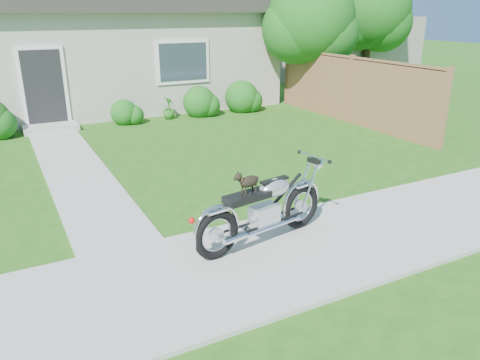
{
  "coord_description": "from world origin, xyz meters",
  "views": [
    {
      "loc": [
        -2.71,
        -4.65,
        3.08
      ],
      "look_at": [
        0.26,
        1.0,
        0.75
      ],
      "focal_mm": 35.0,
      "sensor_mm": 36.0,
      "label": 1
    }
  ],
  "objects_px": {
    "house": "(77,40)",
    "potted_plant_right": "(169,108)",
    "tree_far": "(374,12)",
    "motorcycle_with_dog": "(265,208)",
    "fence": "(350,89)",
    "tree_near": "(315,23)"
  },
  "relations": [
    {
      "from": "tree_near",
      "to": "tree_far",
      "type": "relative_size",
      "value": 0.9
    },
    {
      "from": "potted_plant_right",
      "to": "motorcycle_with_dog",
      "type": "bearing_deg",
      "value": -100.5
    },
    {
      "from": "tree_far",
      "to": "potted_plant_right",
      "type": "distance_m",
      "value": 9.25
    },
    {
      "from": "tree_near",
      "to": "potted_plant_right",
      "type": "xyz_separation_m",
      "value": [
        -4.76,
        0.6,
        -2.36
      ]
    },
    {
      "from": "tree_far",
      "to": "motorcycle_with_dog",
      "type": "height_order",
      "value": "tree_far"
    },
    {
      "from": "fence",
      "to": "tree_far",
      "type": "distance_m",
      "value": 6.21
    },
    {
      "from": "motorcycle_with_dog",
      "to": "fence",
      "type": "bearing_deg",
      "value": 32.09
    },
    {
      "from": "tree_near",
      "to": "motorcycle_with_dog",
      "type": "relative_size",
      "value": 1.9
    },
    {
      "from": "potted_plant_right",
      "to": "motorcycle_with_dog",
      "type": "height_order",
      "value": "motorcycle_with_dog"
    },
    {
      "from": "tree_far",
      "to": "potted_plant_right",
      "type": "bearing_deg",
      "value": -172.37
    },
    {
      "from": "fence",
      "to": "potted_plant_right",
      "type": "distance_m",
      "value": 5.31
    },
    {
      "from": "house",
      "to": "fence",
      "type": "bearing_deg",
      "value": -44.74
    },
    {
      "from": "tree_near",
      "to": "potted_plant_right",
      "type": "distance_m",
      "value": 5.35
    },
    {
      "from": "motorcycle_with_dog",
      "to": "tree_near",
      "type": "bearing_deg",
      "value": 40.56
    },
    {
      "from": "fence",
      "to": "tree_near",
      "type": "bearing_deg",
      "value": 82.67
    },
    {
      "from": "house",
      "to": "motorcycle_with_dog",
      "type": "distance_m",
      "value": 11.74
    },
    {
      "from": "tree_far",
      "to": "fence",
      "type": "bearing_deg",
      "value": -137.29
    },
    {
      "from": "house",
      "to": "potted_plant_right",
      "type": "xyz_separation_m",
      "value": [
        1.83,
        -3.44,
        -1.83
      ]
    },
    {
      "from": "tree_near",
      "to": "potted_plant_right",
      "type": "height_order",
      "value": "tree_near"
    },
    {
      "from": "fence",
      "to": "tree_near",
      "type": "xyz_separation_m",
      "value": [
        0.28,
        2.2,
        1.75
      ]
    },
    {
      "from": "house",
      "to": "motorcycle_with_dog",
      "type": "height_order",
      "value": "house"
    },
    {
      "from": "tree_near",
      "to": "tree_far",
      "type": "distance_m",
      "value": 4.41
    }
  ]
}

